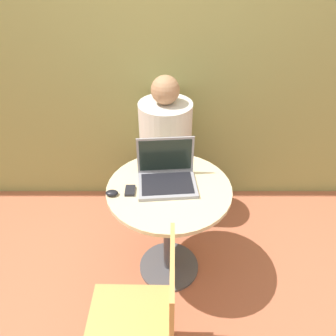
{
  "coord_description": "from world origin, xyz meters",
  "views": [
    {
      "loc": [
        -0.01,
        -1.44,
        1.9
      ],
      "look_at": [
        -0.01,
        0.05,
        0.82
      ],
      "focal_mm": 35.0,
      "sensor_mm": 36.0,
      "label": 1
    }
  ],
  "objects": [
    {
      "name": "person_seated",
      "position": [
        -0.02,
        0.65,
        0.47
      ],
      "size": [
        0.38,
        0.58,
        1.16
      ],
      "color": "#4C4742",
      "rests_on": "ground_plane"
    },
    {
      "name": "round_table",
      "position": [
        0.0,
        0.0,
        0.53
      ],
      "size": [
        0.72,
        0.72,
        0.72
      ],
      "color": "#4C4C51",
      "rests_on": "ground_plane"
    },
    {
      "name": "back_wall",
      "position": [
        0.0,
        0.84,
        1.3
      ],
      "size": [
        7.0,
        0.05,
        2.6
      ],
      "color": "#939956",
      "rests_on": "ground_plane"
    },
    {
      "name": "cell_phone",
      "position": [
        -0.22,
        -0.04,
        0.73
      ],
      "size": [
        0.06,
        0.09,
        0.02
      ],
      "color": "black",
      "rests_on": "round_table"
    },
    {
      "name": "chair_empty",
      "position": [
        -0.11,
        -0.65,
        0.47
      ],
      "size": [
        0.41,
        0.41,
        0.91
      ],
      "color": "tan",
      "rests_on": "ground_plane"
    },
    {
      "name": "laptop",
      "position": [
        -0.01,
        0.05,
        0.77
      ],
      "size": [
        0.35,
        0.27,
        0.25
      ],
      "color": "gray",
      "rests_on": "round_table"
    },
    {
      "name": "computer_mouse",
      "position": [
        -0.32,
        -0.07,
        0.73
      ],
      "size": [
        0.07,
        0.05,
        0.03
      ],
      "color": "black",
      "rests_on": "round_table"
    },
    {
      "name": "ground_plane",
      "position": [
        0.0,
        0.0,
        0.0
      ],
      "size": [
        12.0,
        12.0,
        0.0
      ],
      "primitive_type": "plane",
      "color": "#B26042"
    }
  ]
}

